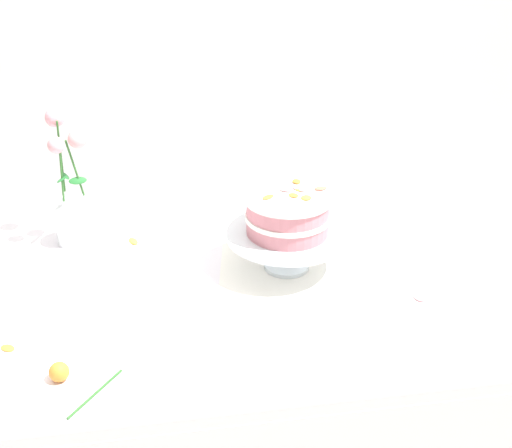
% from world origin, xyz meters
% --- Properties ---
extents(dining_table, '(1.40, 1.00, 0.74)m').
position_xyz_m(dining_table, '(0.00, -0.02, 0.65)').
color(dining_table, white).
rests_on(dining_table, ground).
extents(linen_napkin, '(0.37, 0.37, 0.00)m').
position_xyz_m(linen_napkin, '(0.12, -0.02, 0.74)').
color(linen_napkin, white).
rests_on(linen_napkin, dining_table).
extents(cake_stand, '(0.29, 0.29, 0.10)m').
position_xyz_m(cake_stand, '(0.12, -0.02, 0.82)').
color(cake_stand, silver).
rests_on(cake_stand, linen_napkin).
extents(layer_cake, '(0.20, 0.20, 0.11)m').
position_xyz_m(layer_cake, '(0.12, -0.02, 0.89)').
color(layer_cake, '#CC7A84').
rests_on(layer_cake, cake_stand).
extents(flower_vase, '(0.11, 0.11, 0.35)m').
position_xyz_m(flower_vase, '(-0.39, 0.20, 0.86)').
color(flower_vase, silver).
rests_on(flower_vase, dining_table).
extents(fallen_rose, '(0.14, 0.13, 0.04)m').
position_xyz_m(fallen_rose, '(-0.38, -0.36, 0.76)').
color(fallen_rose, '#2D6028').
rests_on(fallen_rose, dining_table).
extents(loose_petal_0, '(0.03, 0.04, 0.01)m').
position_xyz_m(loose_petal_0, '(0.39, -0.20, 0.74)').
color(loose_petal_0, pink).
rests_on(loose_petal_0, dining_table).
extents(loose_petal_1, '(0.03, 0.05, 0.01)m').
position_xyz_m(loose_petal_1, '(-0.24, 0.17, 0.74)').
color(loose_petal_1, yellow).
rests_on(loose_petal_1, dining_table).
extents(loose_petal_2, '(0.04, 0.04, 0.00)m').
position_xyz_m(loose_petal_2, '(-0.50, -0.24, 0.74)').
color(loose_petal_2, orange).
rests_on(loose_petal_2, dining_table).
extents(loose_petal_3, '(0.04, 0.05, 0.00)m').
position_xyz_m(loose_petal_3, '(0.14, 0.18, 0.74)').
color(loose_petal_3, yellow).
rests_on(loose_petal_3, dining_table).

